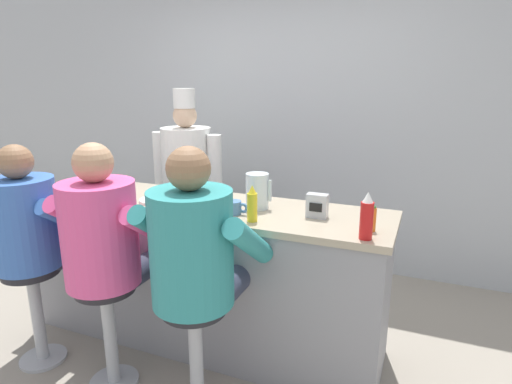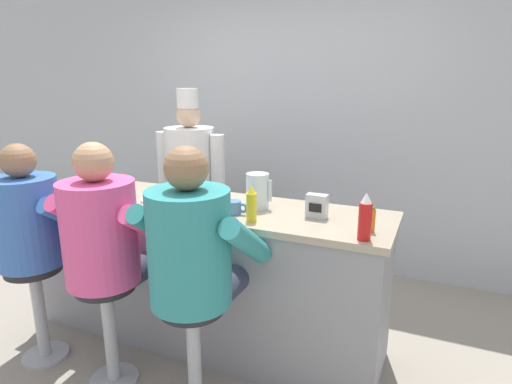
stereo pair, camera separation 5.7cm
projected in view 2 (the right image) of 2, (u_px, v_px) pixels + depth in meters
ground_plane at (181, 363)px, 2.69m from camera, size 20.00×20.00×0.00m
wall_back at (286, 121)px, 3.99m from camera, size 10.00×0.06×2.70m
diner_counter at (204, 272)px, 2.84m from camera, size 2.40×0.63×0.96m
ketchup_bottle_red at (365, 218)px, 2.06m from camera, size 0.06×0.06×0.24m
mustard_bottle_yellow at (251, 205)px, 2.34m from camera, size 0.06×0.06×0.21m
hot_sauce_bottle_orange at (372, 220)px, 2.18m from camera, size 0.03×0.03×0.14m
water_pitcher_clear at (258, 191)px, 2.58m from camera, size 0.16×0.14×0.22m
breakfast_plate at (159, 199)px, 2.77m from camera, size 0.24×0.24×0.05m
cereal_bowl at (115, 194)px, 2.82m from camera, size 0.14×0.14×0.05m
coffee_mug_blue at (234, 207)px, 2.48m from camera, size 0.14×0.09×0.08m
napkin_dispenser_chrome at (317, 206)px, 2.41m from camera, size 0.12×0.07×0.14m
diner_seated_blue at (32, 228)px, 2.56m from camera, size 0.58×0.57×1.38m
diner_seated_pink at (105, 238)px, 2.34m from camera, size 0.61×0.60×1.42m
diner_seated_teal at (194, 253)px, 2.12m from camera, size 0.62×0.61×1.43m
cook_in_whites_near at (191, 178)px, 3.65m from camera, size 0.65×0.41×1.66m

